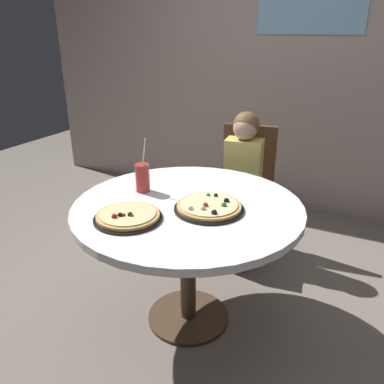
{
  "coord_description": "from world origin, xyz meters",
  "views": [
    {
      "loc": [
        0.85,
        -1.66,
        1.6
      ],
      "look_at": [
        0.0,
        0.05,
        0.8
      ],
      "focal_mm": 36.38,
      "sensor_mm": 36.0,
      "label": 1
    }
  ],
  "objects": [
    {
      "name": "pizza_cheese",
      "position": [
        -0.18,
        -0.29,
        0.77
      ],
      "size": [
        0.33,
        0.33,
        0.05
      ],
      "color": "black",
      "rests_on": "dining_table"
    },
    {
      "name": "pizza_veggie",
      "position": [
        0.13,
        -0.02,
        0.77
      ],
      "size": [
        0.36,
        0.36,
        0.05
      ],
      "color": "black",
      "rests_on": "dining_table"
    },
    {
      "name": "wall_with_window",
      "position": [
        0.0,
        1.94,
        1.45
      ],
      "size": [
        5.2,
        0.13,
        2.9
      ],
      "color": "#A8998E",
      "rests_on": "ground_plane"
    },
    {
      "name": "ground_plane",
      "position": [
        0.0,
        0.0,
        0.0
      ],
      "size": [
        8.0,
        8.0,
        0.0
      ],
      "primitive_type": "plane",
      "color": "slate"
    },
    {
      "name": "soda_cup",
      "position": [
        -0.31,
        0.05,
        0.83
      ],
      "size": [
        0.08,
        0.08,
        0.31
      ],
      "color": "#B73333",
      "rests_on": "dining_table"
    },
    {
      "name": "diner_child",
      "position": [
        0.01,
        0.81,
        0.48
      ],
      "size": [
        0.3,
        0.43,
        1.08
      ],
      "color": "#3F4766",
      "rests_on": "ground_plane"
    },
    {
      "name": "chair_wooden",
      "position": [
        -0.01,
        0.99,
        0.53
      ],
      "size": [
        0.45,
        0.45,
        0.95
      ],
      "color": "brown",
      "rests_on": "ground_plane"
    },
    {
      "name": "dining_table",
      "position": [
        0.0,
        0.0,
        0.65
      ],
      "size": [
        1.22,
        1.22,
        0.75
      ],
      "color": "white",
      "rests_on": "ground_plane"
    }
  ]
}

